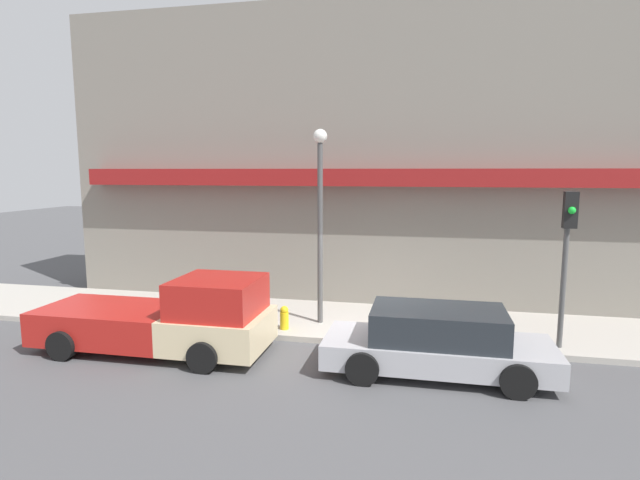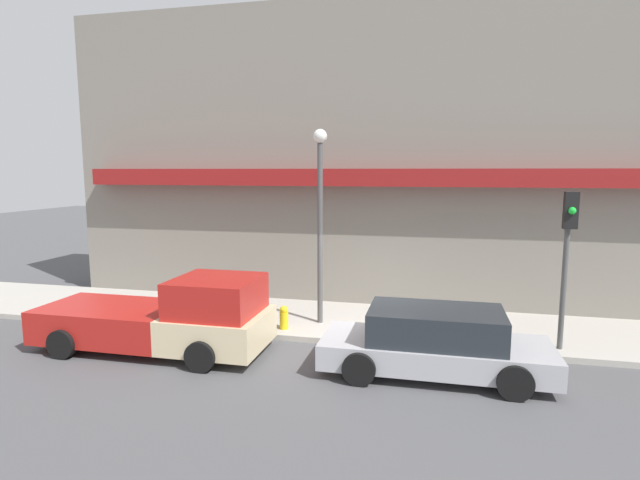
# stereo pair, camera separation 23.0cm
# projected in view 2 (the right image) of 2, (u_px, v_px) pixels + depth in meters

# --- Properties ---
(ground_plane) EXTENTS (80.00, 80.00, 0.00)m
(ground_plane) POSITION_uv_depth(u_px,v_px,m) (360.00, 347.00, 11.83)
(ground_plane) COLOR #4C4C4F
(sidewalk) EXTENTS (36.00, 3.39, 0.14)m
(sidewalk) POSITION_uv_depth(u_px,v_px,m) (369.00, 323.00, 13.45)
(sidewalk) COLOR #ADA89E
(sidewalk) RESTS_ON ground
(building) EXTENTS (19.80, 3.80, 11.22)m
(building) POSITION_uv_depth(u_px,v_px,m) (384.00, 158.00, 15.89)
(building) COLOR gray
(building) RESTS_ON ground
(pickup_truck) EXTENTS (5.40, 2.17, 1.78)m
(pickup_truck) POSITION_uv_depth(u_px,v_px,m) (168.00, 318.00, 11.50)
(pickup_truck) COLOR beige
(pickup_truck) RESTS_ON ground
(parked_car) EXTENTS (4.61, 1.98, 1.37)m
(parked_car) POSITION_uv_depth(u_px,v_px,m) (435.00, 343.00, 10.17)
(parked_car) COLOR #ADADB2
(parked_car) RESTS_ON ground
(fire_hydrant) EXTENTS (0.22, 0.22, 0.60)m
(fire_hydrant) POSITION_uv_depth(u_px,v_px,m) (284.00, 317.00, 12.69)
(fire_hydrant) COLOR yellow
(fire_hydrant) RESTS_ON sidewalk
(street_lamp) EXTENTS (0.36, 0.36, 5.05)m
(street_lamp) POSITION_uv_depth(u_px,v_px,m) (320.00, 202.00, 12.85)
(street_lamp) COLOR #4C4C4C
(street_lamp) RESTS_ON sidewalk
(traffic_light) EXTENTS (0.28, 0.42, 3.56)m
(traffic_light) POSITION_uv_depth(u_px,v_px,m) (568.00, 242.00, 10.90)
(traffic_light) COLOR #4C4C4C
(traffic_light) RESTS_ON sidewalk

